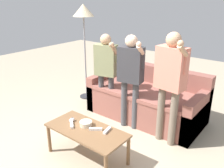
# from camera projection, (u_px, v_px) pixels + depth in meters

# --- Properties ---
(ground_plane) EXTENTS (12.00, 12.00, 0.00)m
(ground_plane) POSITION_uv_depth(u_px,v_px,m) (78.00, 151.00, 3.23)
(ground_plane) COLOR tan
(couch) EXTENTS (1.90, 0.92, 0.82)m
(couch) POSITION_uv_depth(u_px,v_px,m) (147.00, 100.00, 4.08)
(couch) COLOR brown
(couch) RESTS_ON ground
(coffee_table) EXTENTS (1.04, 0.49, 0.42)m
(coffee_table) POSITION_uv_depth(u_px,v_px,m) (87.00, 133.00, 2.98)
(coffee_table) COLOR brown
(coffee_table) RESTS_ON ground
(snack_bowl) EXTENTS (0.16, 0.16, 0.06)m
(snack_bowl) POSITION_uv_depth(u_px,v_px,m) (86.00, 124.00, 3.03)
(snack_bowl) COLOR beige
(snack_bowl) RESTS_ON coffee_table
(game_remote_nunchuk) EXTENTS (0.06, 0.09, 0.05)m
(game_remote_nunchuk) POSITION_uv_depth(u_px,v_px,m) (72.00, 120.00, 3.13)
(game_remote_nunchuk) COLOR white
(game_remote_nunchuk) RESTS_ON coffee_table
(floor_lamp) EXTENTS (0.39, 0.39, 1.83)m
(floor_lamp) POSITION_uv_depth(u_px,v_px,m) (84.00, 16.00, 4.38)
(floor_lamp) COLOR #2D2D33
(floor_lamp) RESTS_ON ground
(player_left) EXTENTS (0.45, 0.30, 1.41)m
(player_left) POSITION_uv_depth(u_px,v_px,m) (106.00, 66.00, 3.89)
(player_left) COLOR #47474C
(player_left) RESTS_ON ground
(player_center) EXTENTS (0.45, 0.29, 1.46)m
(player_center) POSITION_uv_depth(u_px,v_px,m) (131.00, 72.00, 3.52)
(player_center) COLOR #47474C
(player_center) RESTS_ON ground
(player_right) EXTENTS (0.46, 0.36, 1.56)m
(player_right) POSITION_uv_depth(u_px,v_px,m) (170.00, 77.00, 3.11)
(player_right) COLOR #756656
(player_right) RESTS_ON ground
(game_remote_wand_near) EXTENTS (0.15, 0.13, 0.03)m
(game_remote_wand_near) POSITION_uv_depth(u_px,v_px,m) (72.00, 125.00, 3.03)
(game_remote_wand_near) COLOR white
(game_remote_wand_near) RESTS_ON coffee_table
(game_remote_wand_far) EXTENTS (0.15, 0.13, 0.03)m
(game_remote_wand_far) POSITION_uv_depth(u_px,v_px,m) (96.00, 129.00, 2.93)
(game_remote_wand_far) COLOR white
(game_remote_wand_far) RESTS_ON coffee_table
(game_remote_wand_spare) EXTENTS (0.06, 0.15, 0.03)m
(game_remote_wand_spare) POSITION_uv_depth(u_px,v_px,m) (107.00, 130.00, 2.91)
(game_remote_wand_spare) COLOR white
(game_remote_wand_spare) RESTS_ON coffee_table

